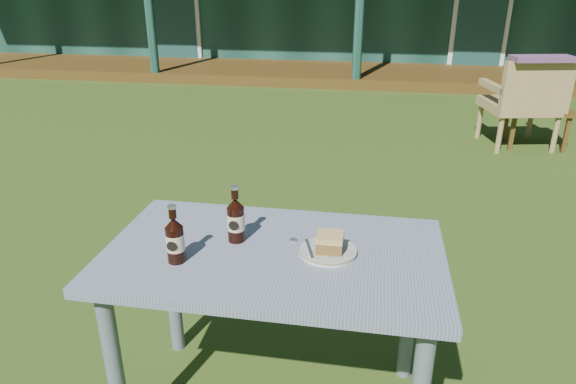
% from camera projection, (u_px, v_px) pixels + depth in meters
% --- Properties ---
extents(ground, '(80.00, 80.00, 0.00)m').
position_uv_depth(ground, '(320.00, 229.00, 3.55)').
color(ground, '#334916').
extents(cafe_table, '(1.20, 0.70, 0.72)m').
position_uv_depth(cafe_table, '(274.00, 275.00, 1.86)').
color(cafe_table, slate).
rests_on(cafe_table, ground).
extents(plate, '(0.20, 0.20, 0.01)m').
position_uv_depth(plate, '(328.00, 251.00, 1.80)').
color(plate, silver).
rests_on(plate, cafe_table).
extents(cake_slice, '(0.09, 0.09, 0.06)m').
position_uv_depth(cake_slice, '(330.00, 242.00, 1.78)').
color(cake_slice, brown).
rests_on(cake_slice, plate).
extents(fork, '(0.05, 0.14, 0.00)m').
position_uv_depth(fork, '(309.00, 249.00, 1.80)').
color(fork, silver).
rests_on(fork, plate).
extents(cola_bottle_near, '(0.06, 0.07, 0.21)m').
position_uv_depth(cola_bottle_near, '(236.00, 219.00, 1.85)').
color(cola_bottle_near, black).
rests_on(cola_bottle_near, cafe_table).
extents(cola_bottle_far, '(0.06, 0.06, 0.21)m').
position_uv_depth(cola_bottle_far, '(175.00, 239.00, 1.72)').
color(cola_bottle_far, black).
rests_on(cola_bottle_far, cafe_table).
extents(bottle_cap, '(0.03, 0.03, 0.01)m').
position_uv_depth(bottle_cap, '(293.00, 240.00, 1.88)').
color(bottle_cap, silver).
rests_on(bottle_cap, cafe_table).
extents(armchair_left, '(0.77, 0.74, 0.89)m').
position_uv_depth(armchair_left, '(525.00, 99.00, 5.04)').
color(armchair_left, '#9C814E').
rests_on(armchair_left, ground).
extents(floral_throw, '(0.59, 0.33, 0.05)m').
position_uv_depth(floral_throw, '(542.00, 59.00, 4.71)').
color(floral_throw, '#683C64').
rests_on(floral_throw, armchair_left).
extents(side_table, '(0.60, 0.40, 0.40)m').
position_uv_depth(side_table, '(538.00, 114.00, 5.12)').
color(side_table, '#493211').
rests_on(side_table, ground).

